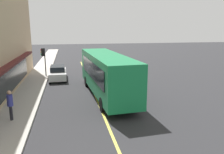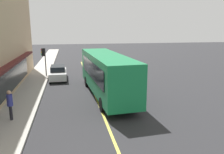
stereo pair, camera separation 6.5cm
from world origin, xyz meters
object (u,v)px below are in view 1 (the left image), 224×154
(traffic_light, at_px, (43,55))
(pedestrian_by_curb, at_px, (10,102))
(bus, at_px, (106,73))
(car_white, at_px, (58,73))

(traffic_light, distance_m, pedestrian_by_curb, 13.09)
(bus, bearing_deg, car_white, 31.06)
(pedestrian_by_curb, bearing_deg, traffic_light, -3.46)
(traffic_light, bearing_deg, car_white, -136.23)
(bus, xyz_separation_m, car_white, (7.03, 4.23, -1.24))
(traffic_light, height_order, pedestrian_by_curb, traffic_light)
(bus, bearing_deg, pedestrian_by_curb, 123.26)
(car_white, height_order, pedestrian_by_curb, pedestrian_by_curb)
(bus, distance_m, traffic_light, 10.46)
(bus, relative_size, car_white, 2.61)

